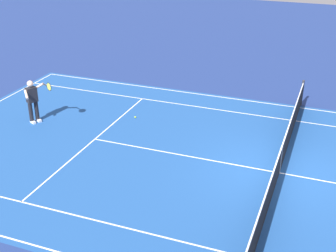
# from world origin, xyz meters

# --- Properties ---
(ground_plane) EXTENTS (60.00, 60.00, 0.00)m
(ground_plane) POSITION_xyz_m (0.00, 0.00, 0.00)
(ground_plane) COLOR navy
(court_slab) EXTENTS (24.20, 11.40, 0.00)m
(court_slab) POSITION_xyz_m (0.00, 0.00, 0.00)
(court_slab) COLOR #1E4C93
(court_slab) RESTS_ON ground_plane
(court_line_markings) EXTENTS (23.85, 11.05, 0.01)m
(court_line_markings) POSITION_xyz_m (0.00, 0.00, 0.00)
(court_line_markings) COLOR white
(court_line_markings) RESTS_ON ground_plane
(tennis_net) EXTENTS (0.10, 11.70, 1.08)m
(tennis_net) POSITION_xyz_m (0.00, 0.00, 0.49)
(tennis_net) COLOR #2D2D33
(tennis_net) RESTS_ON ground_plane
(tennis_player_near) EXTENTS (1.19, 0.75, 1.70)m
(tennis_player_near) POSITION_xyz_m (9.22, -0.49, 0.93)
(tennis_player_near) COLOR black
(tennis_player_near) RESTS_ON ground_plane
(tennis_ball) EXTENTS (0.07, 0.07, 0.07)m
(tennis_ball) POSITION_xyz_m (5.84, -2.18, 0.03)
(tennis_ball) COLOR #CCE01E
(tennis_ball) RESTS_ON ground_plane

